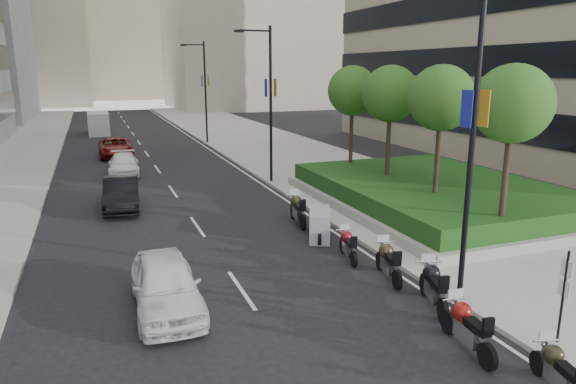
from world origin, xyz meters
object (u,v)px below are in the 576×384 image
motorcycle_6 (298,210)px  car_c (124,164)px  lamp_post_1 (268,97)px  parking_sign (564,292)px  motorcycle_3 (388,261)px  motorcycle_2 (433,286)px  car_a (166,285)px  lamp_post_0 (469,129)px  motorcycle_4 (348,245)px  car_d (116,147)px  motorcycle_0 (558,371)px  delivery_van (99,124)px  car_b (121,194)px  lamp_post_2 (204,87)px  motorcycle_1 (467,327)px  motorcycle_5 (320,225)px

motorcycle_6 → car_c: (-6.43, 14.11, 0.01)m
lamp_post_1 → car_c: bearing=142.9°
parking_sign → car_c: 27.32m
motorcycle_3 → lamp_post_1: bearing=8.3°
motorcycle_2 → car_a: bearing=89.6°
lamp_post_0 → motorcycle_6: (-1.43, 8.83, -4.42)m
motorcycle_4 → motorcycle_6: (-0.08, 4.63, 0.12)m
car_c → car_d: bearing=94.3°
motorcycle_0 → delivery_van: 50.78m
parking_sign → car_b: bearing=118.0°
lamp_post_0 → motorcycle_3: 5.05m
lamp_post_0 → car_b: 17.09m
delivery_van → car_a: bearing=-88.5°
lamp_post_1 → lamp_post_2: bearing=90.0°
lamp_post_2 → motorcycle_6: 26.58m
car_d → car_b: bearing=-92.2°
motorcycle_0 → motorcycle_1: (-0.63, 2.09, 0.07)m
motorcycle_6 → car_a: car_a is taller
car_d → lamp_post_0: bearing=-75.7°
motorcycle_5 → lamp_post_0: bearing=-144.5°
motorcycle_3 → motorcycle_6: motorcycle_6 is taller
car_a → car_b: size_ratio=0.97×
parking_sign → delivery_van: size_ratio=0.46×
motorcycle_0 → car_c: bearing=29.4°
lamp_post_0 → motorcycle_3: lamp_post_0 is taller
motorcycle_2 → car_d: size_ratio=0.43×
parking_sign → car_d: 34.52m
lamp_post_2 → car_d: 10.19m
lamp_post_1 → motorcycle_5: lamp_post_1 is taller
motorcycle_5 → parking_sign: bearing=-144.3°
motorcycle_5 → car_b: size_ratio=0.46×
lamp_post_0 → motorcycle_0: bearing=-101.4°
motorcycle_0 → motorcycle_6: 13.22m
lamp_post_1 → motorcycle_4: lamp_post_1 is taller
lamp_post_0 → delivery_van: bearing=101.1°
motorcycle_0 → motorcycle_6: size_ratio=0.81×
lamp_post_2 → car_b: size_ratio=1.96×
parking_sign → car_a: 10.22m
car_b → motorcycle_6: bearing=-32.9°
lamp_post_1 → parking_sign: (0.66, -20.00, -3.61)m
lamp_post_0 → motorcycle_2: size_ratio=3.95×
motorcycle_5 → car_a: 7.80m
lamp_post_1 → motorcycle_1: (-1.51, -19.29, -4.46)m
car_c → car_b: bearing=-90.9°
motorcycle_3 → motorcycle_4: motorcycle_3 is taller
car_a → car_b: car_a is taller
motorcycle_1 → car_c: size_ratio=0.50×
lamp_post_0 → motorcycle_1: 5.24m
lamp_post_1 → parking_sign: bearing=-88.1°
lamp_post_0 → car_b: bearing=120.9°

